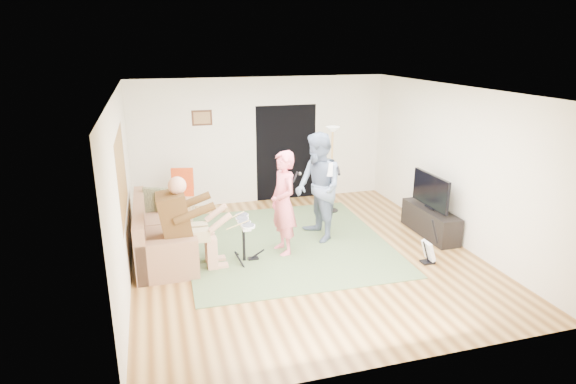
# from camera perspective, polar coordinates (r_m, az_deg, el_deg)

# --- Properties ---
(floor) EXTENTS (6.00, 6.00, 0.00)m
(floor) POSITION_cam_1_polar(r_m,az_deg,el_deg) (8.10, 1.87, -7.42)
(floor) COLOR brown
(floor) RESTS_ON ground
(walls) EXTENTS (5.50, 6.00, 2.70)m
(walls) POSITION_cam_1_polar(r_m,az_deg,el_deg) (7.63, 1.97, 1.83)
(walls) COLOR silver
(walls) RESTS_ON floor
(ceiling) EXTENTS (6.00, 6.00, 0.00)m
(ceiling) POSITION_cam_1_polar(r_m,az_deg,el_deg) (7.38, 2.08, 11.97)
(ceiling) COLOR white
(ceiling) RESTS_ON walls
(window_blinds) EXTENTS (0.00, 2.05, 2.05)m
(window_blinds) POSITION_cam_1_polar(r_m,az_deg,el_deg) (7.43, -19.10, 2.03)
(window_blinds) COLOR olive
(window_blinds) RESTS_ON walls
(doorway) EXTENTS (2.10, 0.00, 2.10)m
(doorway) POSITION_cam_1_polar(r_m,az_deg,el_deg) (10.63, -0.22, 4.65)
(doorway) COLOR black
(doorway) RESTS_ON walls
(picture_frame) EXTENTS (0.42, 0.03, 0.32)m
(picture_frame) POSITION_cam_1_polar(r_m,az_deg,el_deg) (10.14, -10.17, 8.64)
(picture_frame) COLOR #3F2314
(picture_frame) RESTS_ON walls
(area_rug) EXTENTS (3.52, 3.74, 0.02)m
(area_rug) POSITION_cam_1_polar(r_m,az_deg,el_deg) (8.52, -0.21, -6.03)
(area_rug) COLOR #4F673E
(area_rug) RESTS_ON floor
(sofa) EXTENTS (0.91, 2.21, 0.89)m
(sofa) POSITION_cam_1_polar(r_m,az_deg,el_deg) (8.27, -15.03, -5.25)
(sofa) COLOR #95684A
(sofa) RESTS_ON floor
(drummer) EXTENTS (0.97, 0.54, 1.49)m
(drummer) POSITION_cam_1_polar(r_m,az_deg,el_deg) (7.57, -11.68, -4.81)
(drummer) COLOR #553718
(drummer) RESTS_ON sofa
(drum_kit) EXTENTS (0.40, 0.71, 0.73)m
(drum_kit) POSITION_cam_1_polar(r_m,az_deg,el_deg) (7.77, -5.25, -6.02)
(drum_kit) COLOR black
(drum_kit) RESTS_ON floor
(singer) EXTENTS (0.50, 0.69, 1.74)m
(singer) POSITION_cam_1_polar(r_m,az_deg,el_deg) (7.86, -0.56, -1.34)
(singer) COLOR #F1697A
(singer) RESTS_ON floor
(microphone) EXTENTS (0.06, 0.06, 0.24)m
(microphone) POSITION_cam_1_polar(r_m,az_deg,el_deg) (7.79, 0.85, 1.79)
(microphone) COLOR black
(microphone) RESTS_ON singer
(guitarist) EXTENTS (0.83, 1.01, 1.92)m
(guitarist) POSITION_cam_1_polar(r_m,az_deg,el_deg) (8.41, 3.61, 0.53)
(guitarist) COLOR slate
(guitarist) RESTS_ON floor
(guitar_held) EXTENTS (0.30, 0.61, 0.26)m
(guitar_held) POSITION_cam_1_polar(r_m,az_deg,el_deg) (8.38, 4.94, 2.91)
(guitar_held) COLOR white
(guitar_held) RESTS_ON guitarist
(guitar_spare) EXTENTS (0.27, 0.24, 0.74)m
(guitar_spare) POSITION_cam_1_polar(r_m,az_deg,el_deg) (8.04, 16.35, -6.67)
(guitar_spare) COLOR black
(guitar_spare) RESTS_ON floor
(torchiere_lamp) EXTENTS (0.32, 0.32, 1.78)m
(torchiere_lamp) POSITION_cam_1_polar(r_m,az_deg,el_deg) (9.78, 5.24, 4.47)
(torchiere_lamp) COLOR black
(torchiere_lamp) RESTS_ON floor
(dining_chair) EXTENTS (0.52, 0.55, 1.04)m
(dining_chair) POSITION_cam_1_polar(r_m,az_deg,el_deg) (9.62, -12.40, -1.35)
(dining_chair) COLOR tan
(dining_chair) RESTS_ON floor
(tv_cabinet) EXTENTS (0.40, 1.40, 0.50)m
(tv_cabinet) POSITION_cam_1_polar(r_m,az_deg,el_deg) (9.19, 16.51, -3.37)
(tv_cabinet) COLOR black
(tv_cabinet) RESTS_ON floor
(television) EXTENTS (0.06, 1.08, 0.59)m
(television) POSITION_cam_1_polar(r_m,az_deg,el_deg) (8.98, 16.57, 0.18)
(television) COLOR black
(television) RESTS_ON tv_cabinet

